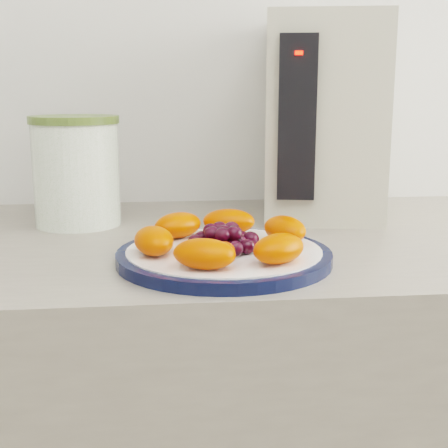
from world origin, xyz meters
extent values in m
cylinder|color=black|center=(-0.06, 1.05, 0.91)|extent=(0.27, 0.27, 0.01)
cylinder|color=white|center=(-0.06, 1.05, 0.91)|extent=(0.25, 0.25, 0.02)
cylinder|color=#3D701F|center=(-0.27, 1.30, 0.98)|extent=(0.16, 0.16, 0.16)
cylinder|color=#54692E|center=(-0.27, 1.30, 1.07)|extent=(0.16, 0.16, 0.01)
cube|color=beige|center=(0.14, 1.36, 1.07)|extent=(0.24, 0.30, 0.34)
cube|color=black|center=(0.07, 1.23, 1.07)|extent=(0.06, 0.03, 0.25)
cube|color=#FF0C05|center=(0.07, 1.22, 1.17)|extent=(0.01, 0.01, 0.01)
ellipsoid|color=#E03200|center=(0.02, 1.08, 0.93)|extent=(0.07, 0.08, 0.03)
ellipsoid|color=#E03200|center=(-0.04, 1.14, 0.93)|extent=(0.08, 0.06, 0.03)
ellipsoid|color=#E03200|center=(-0.12, 1.12, 0.93)|extent=(0.09, 0.08, 0.03)
ellipsoid|color=#E03200|center=(-0.15, 1.04, 0.93)|extent=(0.06, 0.08, 0.03)
ellipsoid|color=#E03200|center=(-0.09, 0.97, 0.93)|extent=(0.08, 0.07, 0.03)
ellipsoid|color=#E03200|center=(0.00, 0.98, 0.93)|extent=(0.09, 0.08, 0.03)
ellipsoid|color=black|center=(-0.06, 1.05, 0.93)|extent=(0.02, 0.02, 0.02)
ellipsoid|color=black|center=(-0.04, 1.05, 0.93)|extent=(0.02, 0.02, 0.02)
ellipsoid|color=black|center=(-0.05, 1.07, 0.93)|extent=(0.02, 0.02, 0.02)
ellipsoid|color=black|center=(-0.07, 1.07, 0.93)|extent=(0.02, 0.02, 0.02)
ellipsoid|color=black|center=(-0.08, 1.05, 0.93)|extent=(0.02, 0.02, 0.02)
ellipsoid|color=black|center=(-0.07, 1.04, 0.93)|extent=(0.02, 0.02, 0.02)
ellipsoid|color=black|center=(-0.05, 1.04, 0.93)|extent=(0.02, 0.02, 0.02)
ellipsoid|color=black|center=(-0.03, 1.06, 0.93)|extent=(0.02, 0.02, 0.02)
ellipsoid|color=black|center=(-0.03, 1.08, 0.93)|extent=(0.02, 0.02, 0.02)
ellipsoid|color=black|center=(-0.05, 1.09, 0.93)|extent=(0.02, 0.02, 0.02)
ellipsoid|color=black|center=(-0.07, 1.09, 0.93)|extent=(0.02, 0.02, 0.02)
ellipsoid|color=black|center=(-0.09, 1.08, 0.93)|extent=(0.02, 0.02, 0.02)
ellipsoid|color=black|center=(-0.10, 1.06, 0.93)|extent=(0.02, 0.02, 0.02)
ellipsoid|color=black|center=(-0.10, 1.04, 0.93)|extent=(0.02, 0.02, 0.02)
ellipsoid|color=black|center=(-0.09, 1.03, 0.93)|extent=(0.02, 0.02, 0.02)
ellipsoid|color=black|center=(-0.07, 1.02, 0.93)|extent=(0.02, 0.02, 0.02)
ellipsoid|color=black|center=(-0.05, 1.02, 0.93)|extent=(0.02, 0.02, 0.02)
ellipsoid|color=black|center=(-0.03, 1.03, 0.93)|extent=(0.02, 0.02, 0.02)
ellipsoid|color=black|center=(-0.06, 1.05, 0.94)|extent=(0.02, 0.02, 0.02)
ellipsoid|color=black|center=(-0.05, 1.07, 0.94)|extent=(0.02, 0.02, 0.02)
ellipsoid|color=black|center=(-0.07, 1.07, 0.94)|extent=(0.02, 0.02, 0.02)
ellipsoid|color=black|center=(-0.08, 1.06, 0.94)|extent=(0.02, 0.02, 0.02)
ellipsoid|color=black|center=(-0.08, 1.04, 0.94)|extent=(0.02, 0.02, 0.02)
ellipsoid|color=black|center=(-0.07, 1.03, 0.94)|extent=(0.02, 0.02, 0.02)
ellipsoid|color=black|center=(-0.05, 1.04, 0.94)|extent=(0.02, 0.02, 0.02)
ellipsoid|color=#E73809|center=(-0.10, 0.99, 0.93)|extent=(0.03, 0.03, 0.02)
ellipsoid|color=#E73809|center=(-0.07, 1.00, 0.93)|extent=(0.04, 0.04, 0.02)
ellipsoid|color=#E73809|center=(-0.08, 0.97, 0.93)|extent=(0.04, 0.04, 0.02)
camera|label=1|loc=(-0.14, 0.29, 1.12)|focal=50.00mm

